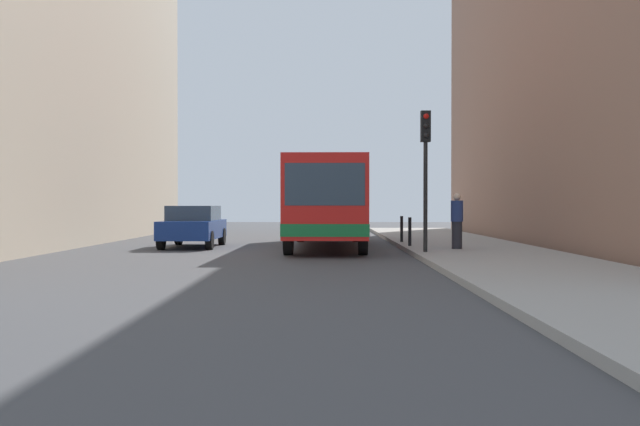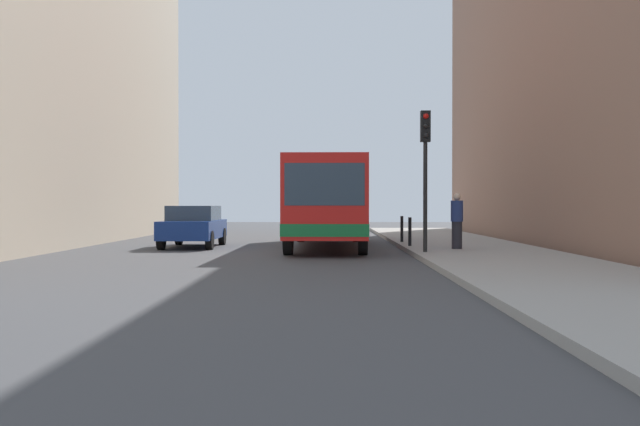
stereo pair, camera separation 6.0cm
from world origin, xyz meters
The scene contains 9 objects.
ground_plane centered at (0.00, 0.00, 0.00)m, with size 80.00×80.00×0.00m, color #424244.
sidewalk centered at (5.40, 0.00, 0.07)m, with size 4.40×40.00×0.15m, color #9E9991.
building_right centered at (11.50, 4.00, 7.93)m, with size 7.00×32.00×15.86m, color #936B56.
bus centered at (0.70, 3.05, 1.73)m, with size 2.68×11.06×3.00m.
car_beside_bus centered at (-4.09, 3.11, 0.78)m, with size 1.86×4.40×1.48m.
traffic_light centered at (3.55, -1.81, 3.01)m, with size 0.28×0.33×4.10m.
bollard_near centered at (3.45, 1.30, 0.62)m, with size 0.11×0.11×0.95m, color black.
bollard_mid centered at (3.45, 3.93, 0.62)m, with size 0.11×0.11×0.95m, color black.
pedestrian_near_signal centered at (4.73, -0.29, 1.02)m, with size 0.38×0.38×1.74m.
Camera 1 is at (0.63, -23.41, 1.54)m, focal length 41.71 mm.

